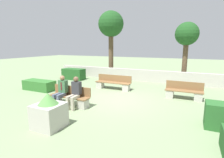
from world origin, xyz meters
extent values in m
plane|color=gray|center=(0.00, 0.00, 0.00)|extent=(60.00, 60.00, 0.00)
cube|color=#B7B2A8|center=(0.00, 4.97, 0.42)|extent=(14.54, 0.30, 0.84)
cube|color=brown|center=(-1.53, -1.67, 0.42)|extent=(1.92, 0.44, 0.05)
cube|color=brown|center=(-1.53, -1.43, 0.64)|extent=(1.92, 0.04, 0.40)
cube|color=#B7B2A8|center=(-2.26, -1.67, 0.20)|extent=(0.36, 0.40, 0.39)
cube|color=#B7B2A8|center=(-0.80, -1.67, 0.20)|extent=(0.36, 0.40, 0.39)
cube|color=brown|center=(-0.99, 1.77, 0.42)|extent=(2.18, 0.44, 0.05)
cube|color=brown|center=(-0.99, 2.02, 0.64)|extent=(2.18, 0.04, 0.40)
cube|color=#B7B2A8|center=(-1.85, 1.77, 0.20)|extent=(0.36, 0.40, 0.39)
cube|color=#B7B2A8|center=(-0.14, 1.77, 0.20)|extent=(0.36, 0.40, 0.39)
cube|color=brown|center=(2.97, 1.45, 0.42)|extent=(1.76, 0.44, 0.05)
cube|color=brown|center=(2.97, 1.70, 0.64)|extent=(1.76, 0.04, 0.40)
cube|color=#B7B2A8|center=(2.32, 1.45, 0.20)|extent=(0.36, 0.40, 0.39)
cube|color=#B7B2A8|center=(3.62, 1.45, 0.20)|extent=(0.36, 0.40, 0.39)
cube|color=#515B70|center=(-1.94, -1.88, 0.51)|extent=(0.14, 0.46, 0.13)
cube|color=#515B70|center=(-1.74, -1.88, 0.51)|extent=(0.14, 0.46, 0.13)
cube|color=#515B70|center=(-1.96, -2.11, 0.29)|extent=(0.11, 0.11, 0.57)
cube|color=#515B70|center=(-1.72, -2.11, 0.29)|extent=(0.11, 0.11, 0.57)
cube|color=#3D6B42|center=(-1.84, -1.64, 0.84)|extent=(0.38, 0.22, 0.54)
sphere|color=#936B4C|center=(-1.84, -1.66, 1.21)|extent=(0.21, 0.21, 0.21)
cube|color=maroon|center=(-1.84, -1.76, 0.86)|extent=(0.06, 0.01, 0.35)
cube|color=#B2A893|center=(-1.22, -1.88, 0.51)|extent=(0.14, 0.46, 0.13)
cube|color=#B2A893|center=(-1.02, -1.88, 0.51)|extent=(0.14, 0.46, 0.13)
cube|color=#B2A893|center=(-1.24, -2.11, 0.29)|extent=(0.11, 0.11, 0.57)
cube|color=#B2A893|center=(-1.00, -2.11, 0.29)|extent=(0.11, 0.11, 0.57)
cube|color=#333338|center=(-1.12, -1.64, 0.84)|extent=(0.38, 0.22, 0.54)
sphere|color=brown|center=(-1.12, -1.66, 1.22)|extent=(0.22, 0.22, 0.22)
cube|color=#235623|center=(-5.07, 3.37, 0.42)|extent=(1.71, 0.83, 0.83)
cube|color=#33702D|center=(-4.88, -0.20, 0.29)|extent=(1.94, 0.80, 0.57)
cube|color=#B7B2A8|center=(-0.78, -3.59, 0.39)|extent=(0.87, 0.87, 0.79)
cone|color=#569347|center=(-0.78, -3.59, 0.96)|extent=(0.64, 0.64, 0.35)
cylinder|color=brown|center=(-3.20, 6.22, 1.89)|extent=(0.41, 0.41, 3.78)
sphere|color=#1E4C1E|center=(-3.20, 6.22, 4.36)|extent=(2.13, 2.13, 2.13)
cylinder|color=brown|center=(2.73, 5.91, 1.48)|extent=(0.34, 0.34, 2.95)
sphere|color=#1E4C1E|center=(2.73, 5.91, 3.39)|extent=(1.60, 1.60, 1.60)
camera|label=1|loc=(3.25, -7.52, 2.61)|focal=28.00mm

